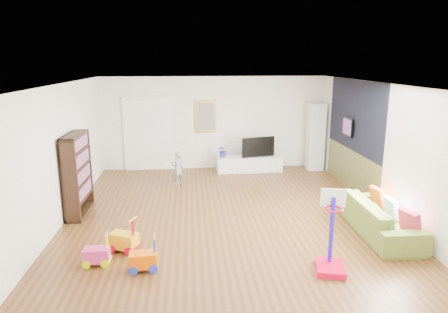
{
  "coord_description": "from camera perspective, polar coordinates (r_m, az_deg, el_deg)",
  "views": [
    {
      "loc": [
        -0.71,
        -7.83,
        3.15
      ],
      "look_at": [
        0.0,
        0.4,
        1.15
      ],
      "focal_mm": 32.0,
      "sensor_mm": 36.0,
      "label": 1
    }
  ],
  "objects": [
    {
      "name": "floor",
      "position": [
        8.47,
        0.24,
        -8.23
      ],
      "size": [
        6.5,
        7.5,
        0.0
      ],
      "primitive_type": "cube",
      "color": "brown",
      "rests_on": "ground"
    },
    {
      "name": "ceiling",
      "position": [
        7.87,
        0.26,
        10.33
      ],
      "size": [
        6.5,
        7.5,
        0.0
      ],
      "primitive_type": "cube",
      "color": "white",
      "rests_on": "ground"
    },
    {
      "name": "wall_back",
      "position": [
        11.74,
        -1.42,
        4.79
      ],
      "size": [
        6.5,
        0.0,
        2.7
      ],
      "primitive_type": "cube",
      "color": "silver",
      "rests_on": "ground"
    },
    {
      "name": "wall_front",
      "position": [
        4.51,
        4.62,
        -9.95
      ],
      "size": [
        6.5,
        0.0,
        2.7
      ],
      "primitive_type": "cube",
      "color": "silver",
      "rests_on": "ground"
    },
    {
      "name": "wall_left",
      "position": [
        8.42,
        -22.35,
        0.23
      ],
      "size": [
        0.0,
        7.5,
        2.7
      ],
      "primitive_type": "cube",
      "color": "white",
      "rests_on": "ground"
    },
    {
      "name": "wall_right",
      "position": [
        8.96,
        21.43,
        1.07
      ],
      "size": [
        0.0,
        7.5,
        2.7
      ],
      "primitive_type": "cube",
      "color": "white",
      "rests_on": "ground"
    },
    {
      "name": "navy_accent",
      "position": [
        10.12,
        18.14,
        5.56
      ],
      "size": [
        0.01,
        3.2,
        1.7
      ],
      "primitive_type": "cube",
      "color": "black",
      "rests_on": "wall_right"
    },
    {
      "name": "olive_wainscot",
      "position": [
        10.38,
        17.59,
        -1.83
      ],
      "size": [
        0.01,
        3.2,
        1.0
      ],
      "primitive_type": "cube",
      "color": "brown",
      "rests_on": "wall_right"
    },
    {
      "name": "doorway",
      "position": [
        11.79,
        -10.67,
        3.12
      ],
      "size": [
        1.45,
        0.06,
        2.1
      ],
      "primitive_type": "cube",
      "color": "white",
      "rests_on": "ground"
    },
    {
      "name": "painting_back",
      "position": [
        11.66,
        -2.64,
        5.72
      ],
      "size": [
        0.62,
        0.06,
        0.92
      ],
      "primitive_type": "cube",
      "color": "gold",
      "rests_on": "wall_back"
    },
    {
      "name": "artwork_right",
      "position": [
        10.32,
        17.26,
        4.08
      ],
      "size": [
        0.04,
        0.56,
        0.46
      ],
      "primitive_type": "cube",
      "color": "#7F3F8C",
      "rests_on": "wall_right"
    },
    {
      "name": "media_console",
      "position": [
        11.58,
        3.61,
        -1.07
      ],
      "size": [
        1.9,
        0.55,
        0.44
      ],
      "primitive_type": "cube",
      "rotation": [
        0.0,
        0.0,
        0.04
      ],
      "color": "silver",
      "rests_on": "ground"
    },
    {
      "name": "tall_cabinet",
      "position": [
        11.95,
        12.95,
        2.76
      ],
      "size": [
        0.47,
        0.47,
        1.94
      ],
      "primitive_type": "cube",
      "rotation": [
        0.0,
        0.0,
        -0.05
      ],
      "color": "silver",
      "rests_on": "ground"
    },
    {
      "name": "bookshelf",
      "position": [
        8.79,
        -20.19,
        -2.43
      ],
      "size": [
        0.31,
        1.16,
        1.7
      ],
      "primitive_type": "cube",
      "rotation": [
        0.0,
        0.0,
        -0.0
      ],
      "color": "black",
      "rests_on": "ground"
    },
    {
      "name": "sofa",
      "position": [
        8.02,
        21.36,
        -8.11
      ],
      "size": [
        0.87,
        2.13,
        0.62
      ],
      "primitive_type": "imported",
      "rotation": [
        0.0,
        0.0,
        1.55
      ],
      "color": "olive",
      "rests_on": "ground"
    },
    {
      "name": "basketball_hoop",
      "position": [
        6.3,
        15.26,
        -10.44
      ],
      "size": [
        0.55,
        0.62,
        1.27
      ],
      "primitive_type": "cube",
      "rotation": [
        0.0,
        0.0,
        -0.24
      ],
      "color": "red",
      "rests_on": "ground"
    },
    {
      "name": "ride_on_yellow",
      "position": [
        7.03,
        -14.21,
        -10.74
      ],
      "size": [
        0.53,
        0.44,
        0.61
      ],
      "primitive_type": "cube",
      "rotation": [
        0.0,
        0.0,
        -0.4
      ],
      "color": "orange",
      "rests_on": "ground"
    },
    {
      "name": "ride_on_orange",
      "position": [
        6.38,
        -11.5,
        -13.48
      ],
      "size": [
        0.43,
        0.29,
        0.55
      ],
      "primitive_type": "cube",
      "rotation": [
        0.0,
        0.0,
        0.08
      ],
      "color": "#F56400",
      "rests_on": "ground"
    },
    {
      "name": "ride_on_pink",
      "position": [
        6.72,
        -17.79,
        -12.53
      ],
      "size": [
        0.4,
        0.25,
        0.53
      ],
      "primitive_type": "cube",
      "rotation": [
        0.0,
        0.0,
        -0.0
      ],
      "color": "#DF3487",
      "rests_on": "ground"
    },
    {
      "name": "child",
      "position": [
        10.24,
        -6.62,
        -1.73
      ],
      "size": [
        0.4,
        0.35,
        0.91
      ],
      "primitive_type": "imported",
      "rotation": [
        0.0,
        0.0,
        3.65
      ],
      "color": "gray",
      "rests_on": "ground"
    },
    {
      "name": "tv",
      "position": [
        11.55,
        4.71,
        1.46
      ],
      "size": [
        1.0,
        0.39,
        0.58
      ],
      "primitive_type": "imported",
      "rotation": [
        0.0,
        0.0,
        0.26
      ],
      "color": "black",
      "rests_on": "media_console"
    },
    {
      "name": "vase_plant",
      "position": [
        11.44,
        -0.14,
        0.87
      ],
      "size": [
        0.41,
        0.38,
        0.37
      ],
      "primitive_type": "imported",
      "rotation": [
        0.0,
        0.0,
        0.29
      ],
      "color": "navy",
      "rests_on": "media_console"
    },
    {
      "name": "pillow_left",
      "position": [
        7.53,
        25.0,
        -8.43
      ],
      "size": [
        0.2,
        0.42,
        0.4
      ],
      "primitive_type": "cube",
      "rotation": [
        0.0,
        0.0,
        0.25
      ],
      "color": "#AA2641",
      "rests_on": "sofa"
    },
    {
      "name": "pillow_center",
      "position": [
        8.05,
        22.84,
        -6.81
      ],
      "size": [
        0.11,
        0.38,
        0.38
      ],
      "primitive_type": "cube",
      "rotation": [
        0.0,
        0.0,
        0.02
      ],
      "color": "white",
      "rests_on": "sofa"
    },
    {
      "name": "pillow_right",
      "position": [
        8.6,
        21.09,
        -5.38
      ],
      "size": [
        0.16,
        0.39,
        0.38
      ],
      "primitive_type": "cube",
      "rotation": [
        0.0,
        0.0,
        0.16
      ],
      "color": "#B63D0F",
      "rests_on": "sofa"
    }
  ]
}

